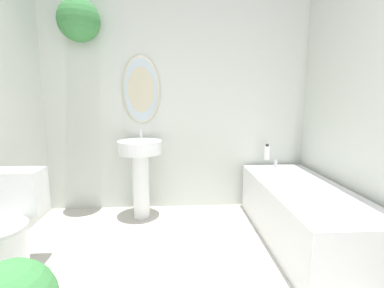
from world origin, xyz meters
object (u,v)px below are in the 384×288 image
pedestal_sink (140,164)px  bathtub (303,212)px  toilet (5,235)px  shampoo_bottle (267,153)px

pedestal_sink → bathtub: size_ratio=0.57×
toilet → bathtub: bearing=10.2°
toilet → shampoo_bottle: 2.47m
bathtub → toilet: bearing=-169.8°
pedestal_sink → toilet: bearing=-128.4°
toilet → pedestal_sink: bearing=51.6°
bathtub → shampoo_bottle: size_ratio=9.30×
pedestal_sink → shampoo_bottle: (1.37, 0.14, 0.08)m
pedestal_sink → bathtub: (1.47, -0.59, -0.31)m
toilet → pedestal_sink: pedestal_sink is taller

